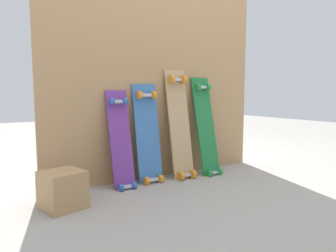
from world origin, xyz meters
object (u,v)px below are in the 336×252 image
Objects in this scene: skateboard_purple at (121,144)px; wooden_crate at (63,190)px; skateboard_green at (206,130)px; skateboard_blue at (148,137)px; skateboard_natural at (180,127)px.

wooden_crate is at bearing -155.23° from skateboard_purple.
skateboard_green is (0.79, -0.02, 0.06)m from skateboard_purple.
skateboard_blue is 0.56m from skateboard_green.
skateboard_purple is 0.79m from skateboard_green.
skateboard_purple is at bearing 24.77° from wooden_crate.
skateboard_natural is 4.17× the size of wooden_crate.
skateboard_purple is 0.57m from wooden_crate.
skateboard_natural reaches higher than skateboard_green.
skateboard_green is at bearing 9.14° from wooden_crate.
skateboard_natural is at bearing -4.21° from skateboard_blue.
skateboard_blue is at bearing 4.94° from skateboard_purple.
skateboard_blue is (0.24, 0.02, 0.03)m from skateboard_purple.
skateboard_green is at bearing -3.85° from skateboard_blue.
skateboard_blue is at bearing 18.64° from wooden_crate.
skateboard_green is (0.55, -0.04, 0.03)m from skateboard_blue.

